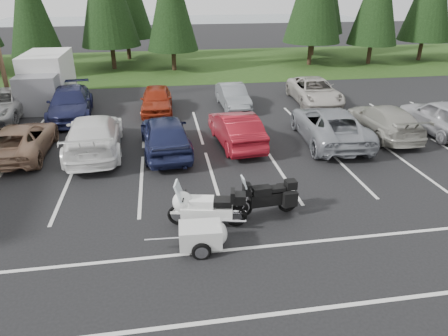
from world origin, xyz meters
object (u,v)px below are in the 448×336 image
(adventure_motorcycle, at_px, (266,194))
(touring_motorcycle, at_px, (207,204))
(car_near_6, at_px, (329,125))
(car_far_1, at_px, (70,103))
(car_far_3, at_px, (233,96))
(car_near_7, at_px, (383,120))
(car_near_2, at_px, (21,140))
(car_far_4, at_px, (314,91))
(car_near_4, at_px, (165,134))
(car_near_5, at_px, (236,129))
(car_far_2, at_px, (157,100))
(cargo_trailer, at_px, (200,237))
(car_near_3, at_px, (94,134))
(car_far_0, at_px, (3,104))
(box_truck, at_px, (45,81))
(car_near_8, at_px, (442,117))

(adventure_motorcycle, bearing_deg, touring_motorcycle, -174.05)
(car_near_6, bearing_deg, car_far_1, -19.92)
(car_far_3, distance_m, adventure_motorcycle, 12.00)
(car_near_7, relative_size, adventure_motorcycle, 2.10)
(car_near_2, bearing_deg, car_far_4, -159.61)
(car_near_4, xyz_separation_m, car_near_5, (3.17, 0.42, -0.08))
(car_near_4, bearing_deg, car_far_2, -91.00)
(car_near_4, xyz_separation_m, cargo_trailer, (0.74, -7.20, -0.45))
(car_near_3, height_order, car_far_0, car_near_3)
(car_near_5, relative_size, car_near_6, 0.81)
(car_near_4, xyz_separation_m, touring_motorcycle, (1.07, -6.04, -0.09))
(car_far_0, height_order, touring_motorcycle, touring_motorcycle)
(car_near_4, distance_m, car_far_2, 6.05)
(box_truck, relative_size, car_near_4, 1.14)
(car_near_4, bearing_deg, car_near_2, -10.72)
(car_near_2, height_order, adventure_motorcycle, adventure_motorcycle)
(box_truck, relative_size, car_near_2, 1.15)
(car_near_4, xyz_separation_m, car_near_7, (10.40, 0.53, -0.11))
(car_far_2, bearing_deg, car_far_4, 3.78)
(car_near_5, xyz_separation_m, car_near_8, (10.15, -0.15, 0.08))
(car_near_3, bearing_deg, car_near_6, 175.06)
(car_near_5, distance_m, car_far_1, 9.77)
(car_near_7, bearing_deg, car_near_5, 1.23)
(cargo_trailer, bearing_deg, car_near_5, 75.25)
(car_near_3, distance_m, car_near_5, 6.21)
(car_far_4, bearing_deg, car_far_0, -177.37)
(box_truck, xyz_separation_m, car_near_3, (3.77, -8.14, -0.63))
(car_near_7, height_order, car_far_1, car_far_1)
(car_near_2, xyz_separation_m, adventure_motorcycle, (9.07, -6.40, 0.06))
(car_far_1, xyz_separation_m, cargo_trailer, (5.72, -13.01, -0.39))
(car_near_8, relative_size, touring_motorcycle, 1.83)
(cargo_trailer, distance_m, adventure_motorcycle, 2.72)
(car_near_4, bearing_deg, car_near_5, -176.59)
(car_near_3, height_order, touring_motorcycle, car_near_3)
(adventure_motorcycle, bearing_deg, car_far_0, 129.39)
(touring_motorcycle, height_order, adventure_motorcycle, touring_motorcycle)
(car_near_2, distance_m, adventure_motorcycle, 11.10)
(car_near_7, bearing_deg, car_near_2, -0.23)
(car_near_3, xyz_separation_m, adventure_motorcycle, (6.03, -6.18, -0.09))
(car_near_8, bearing_deg, cargo_trailer, 28.93)
(car_far_1, bearing_deg, box_truck, 117.81)
(car_far_0, distance_m, car_far_4, 17.80)
(car_near_3, bearing_deg, touring_motorcycle, 119.02)
(car_near_4, height_order, cargo_trailer, car_near_4)
(car_near_5, distance_m, touring_motorcycle, 6.80)
(box_truck, xyz_separation_m, car_near_7, (17.21, -8.09, -0.72))
(car_near_3, distance_m, car_near_6, 10.57)
(car_near_4, height_order, car_far_3, car_near_4)
(car_far_3, bearing_deg, car_near_5, -101.48)
(car_far_1, relative_size, car_far_2, 1.27)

